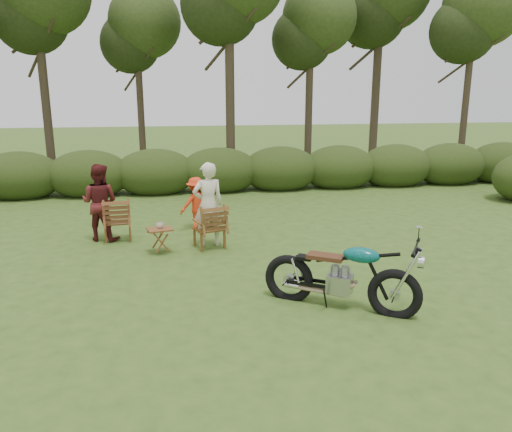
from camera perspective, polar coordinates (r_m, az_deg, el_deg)
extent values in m
plane|color=#2F4A18|center=(7.58, 2.95, -10.20)|extent=(80.00, 80.00, 0.00)
cylinder|color=#382C1E|center=(18.27, -23.16, 14.53)|extent=(0.28, 0.28, 7.20)
sphere|color=#2A3E17|center=(18.46, -23.87, 21.46)|extent=(2.88, 2.88, 2.88)
cylinder|color=#382C1E|center=(18.95, -13.16, 13.85)|extent=(0.24, 0.24, 6.30)
sphere|color=#2A3E17|center=(19.06, -13.50, 19.74)|extent=(2.52, 2.52, 2.52)
cylinder|color=#382C1E|center=(16.87, -3.02, 16.49)|extent=(0.30, 0.30, 7.65)
cylinder|color=#382C1E|center=(18.54, 6.11, 14.41)|extent=(0.26, 0.26, 6.48)
sphere|color=#2A3E17|center=(18.66, 6.28, 20.61)|extent=(2.59, 2.59, 2.59)
cylinder|color=#382C1E|center=(20.60, 13.66, 16.07)|extent=(0.32, 0.32, 7.92)
sphere|color=#2A3E17|center=(20.85, 14.09, 22.84)|extent=(3.17, 3.17, 3.17)
cylinder|color=#382C1E|center=(19.80, 23.03, 13.90)|extent=(0.24, 0.24, 6.84)
sphere|color=#2A3E17|center=(19.94, 23.65, 20.00)|extent=(2.74, 2.74, 2.74)
ellipsoid|color=#253714|center=(16.53, -25.44, 4.08)|extent=(2.52, 1.68, 1.51)
ellipsoid|color=#253714|center=(16.11, -18.56, 4.49)|extent=(2.52, 1.68, 1.51)
ellipsoid|color=#253714|center=(15.93, -11.42, 4.84)|extent=(2.52, 1.68, 1.51)
ellipsoid|color=#253714|center=(16.01, -4.22, 5.12)|extent=(2.52, 1.68, 1.51)
ellipsoid|color=#253714|center=(16.32, 2.81, 5.32)|extent=(2.52, 1.68, 1.51)
ellipsoid|color=#253714|center=(16.87, 9.48, 5.43)|extent=(2.52, 1.68, 1.51)
ellipsoid|color=#253714|center=(17.64, 15.65, 5.47)|extent=(2.52, 1.68, 1.51)
ellipsoid|color=#253714|center=(18.58, 21.26, 5.46)|extent=(2.52, 1.68, 1.51)
ellipsoid|color=#253714|center=(19.69, 26.27, 5.40)|extent=(2.52, 1.68, 1.51)
imported|color=beige|center=(9.96, -10.94, -1.05)|extent=(0.15, 0.15, 0.11)
imported|color=beige|center=(10.42, -5.39, -3.37)|extent=(0.70, 0.52, 1.74)
imported|color=#541819|center=(11.28, -17.13, -2.59)|extent=(0.96, 0.86, 1.65)
imported|color=red|center=(11.71, -6.77, -1.44)|extent=(0.90, 0.73, 1.21)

